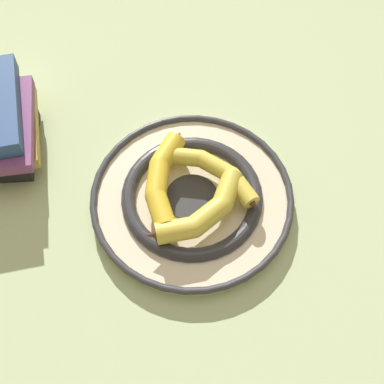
{
  "coord_description": "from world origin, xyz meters",
  "views": [
    {
      "loc": [
        0.49,
        -0.01,
        0.85
      ],
      "look_at": [
        0.02,
        -0.04,
        0.04
      ],
      "focal_mm": 50.0,
      "sensor_mm": 36.0,
      "label": 1
    }
  ],
  "objects": [
    {
      "name": "decorative_bowl",
      "position": [
        0.02,
        -0.04,
        0.02
      ],
      "size": [
        0.36,
        0.36,
        0.04
      ],
      "color": "beige",
      "rests_on": "ground_plane"
    },
    {
      "name": "banana_a",
      "position": [
        -0.01,
        -0.0,
        0.05
      ],
      "size": [
        0.12,
        0.18,
        0.03
      ],
      "rotation": [
        0.0,
        0.0,
        4.19
      ],
      "color": "gold",
      "rests_on": "decorative_bowl"
    },
    {
      "name": "ground_plane",
      "position": [
        0.0,
        0.0,
        0.0
      ],
      "size": [
        2.8,
        2.8,
        0.0
      ],
      "primitive_type": "plane",
      "color": "#B2C693"
    },
    {
      "name": "banana_c",
      "position": [
        0.07,
        -0.02,
        0.06
      ],
      "size": [
        0.15,
        0.16,
        0.04
      ],
      "rotation": [
        0.0,
        0.0,
        8.63
      ],
      "color": "gold",
      "rests_on": "decorative_bowl"
    },
    {
      "name": "banana_b",
      "position": [
        0.01,
        -0.09,
        0.06
      ],
      "size": [
        0.21,
        0.06,
        0.04
      ],
      "rotation": [
        0.0,
        0.0,
        6.26
      ],
      "color": "gold",
      "rests_on": "decorative_bowl"
    }
  ]
}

